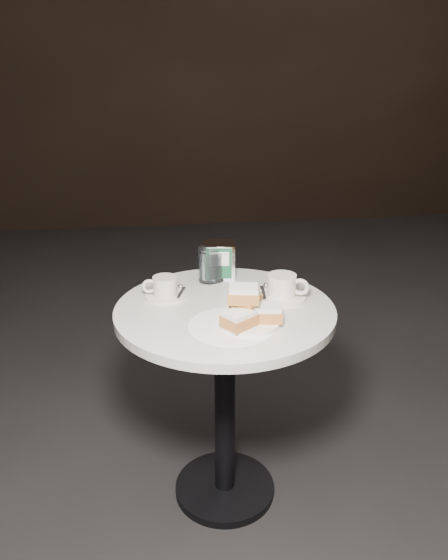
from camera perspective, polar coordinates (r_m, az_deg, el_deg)
ground at (r=2.15m, az=0.08°, el=-21.14°), size 7.00×7.00×0.00m
cafe_table at (r=1.82m, az=0.09°, el=-8.52°), size 0.70×0.70×0.74m
sugar_spill at (r=1.61m, az=0.82°, el=-4.79°), size 0.32×0.32×0.00m
beignet_plate at (r=1.61m, az=2.63°, el=-3.23°), size 0.23×0.23×0.12m
coffee_cup_left at (r=1.80m, az=-6.23°, el=-0.87°), size 0.15×0.14×0.07m
coffee_cup_right at (r=1.79m, az=6.11°, el=-0.88°), size 0.21×0.21×0.08m
water_glass_left at (r=1.91m, az=-1.58°, el=1.57°), size 0.10×0.10×0.12m
water_glass_right at (r=1.92m, az=-0.90°, el=1.47°), size 0.09×0.09×0.11m
napkin_dispenser at (r=1.94m, az=-0.48°, el=2.07°), size 0.12×0.11×0.13m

